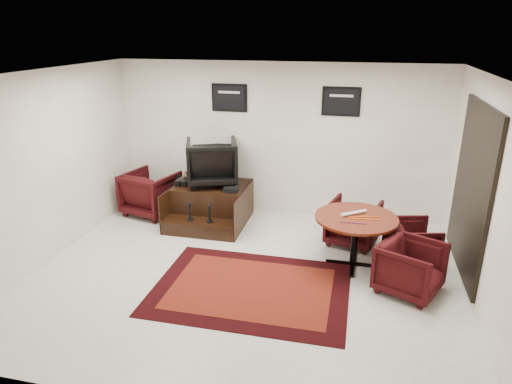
% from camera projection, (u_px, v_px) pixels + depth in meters
% --- Properties ---
extents(ground, '(6.00, 6.00, 0.00)m').
position_uv_depth(ground, '(244.00, 276.00, 6.52)').
color(ground, silver).
rests_on(ground, ground).
extents(room_shell, '(6.02, 5.02, 2.81)m').
position_uv_depth(room_shell, '(276.00, 155.00, 5.94)').
color(room_shell, white).
rests_on(room_shell, ground).
extents(area_rug, '(2.62, 1.96, 0.01)m').
position_uv_depth(area_rug, '(251.00, 288.00, 6.20)').
color(area_rug, black).
rests_on(area_rug, ground).
extents(shine_podium, '(1.32, 1.36, 0.68)m').
position_uv_depth(shine_podium, '(211.00, 205.00, 8.27)').
color(shine_podium, black).
rests_on(shine_podium, ground).
extents(shine_chair, '(1.10, 1.06, 0.90)m').
position_uv_depth(shine_chair, '(212.00, 160.00, 8.12)').
color(shine_chair, black).
rests_on(shine_chair, shine_podium).
extents(shoes_pair, '(0.24, 0.28, 0.10)m').
position_uv_depth(shoes_pair, '(183.00, 182.00, 8.20)').
color(shoes_pair, black).
rests_on(shoes_pair, shine_podium).
extents(polish_kit, '(0.24, 0.17, 0.08)m').
position_uv_depth(polish_kit, '(231.00, 190.00, 7.83)').
color(polish_kit, black).
rests_on(polish_kit, shine_podium).
extents(umbrella_black, '(0.29, 0.11, 0.78)m').
position_uv_depth(umbrella_black, '(167.00, 201.00, 8.24)').
color(umbrella_black, black).
rests_on(umbrella_black, ground).
extents(umbrella_hooked, '(0.32, 0.12, 0.87)m').
position_uv_depth(umbrella_hooked, '(173.00, 194.00, 8.44)').
color(umbrella_hooked, black).
rests_on(umbrella_hooked, ground).
extents(armchair_side, '(1.05, 1.01, 0.90)m').
position_uv_depth(armchair_side, '(151.00, 191.00, 8.58)').
color(armchair_side, black).
rests_on(armchair_side, ground).
extents(meeting_table, '(1.19, 1.19, 0.78)m').
position_uv_depth(meeting_table, '(356.00, 223.00, 6.60)').
color(meeting_table, '#4A170A').
rests_on(meeting_table, ground).
extents(table_chair_back, '(0.92, 0.89, 0.79)m').
position_uv_depth(table_chair_back, '(354.00, 221.00, 7.40)').
color(table_chair_back, black).
rests_on(table_chair_back, ground).
extents(table_chair_window, '(0.79, 0.82, 0.70)m').
position_uv_depth(table_chair_window, '(412.00, 240.00, 6.81)').
color(table_chair_window, black).
rests_on(table_chair_window, ground).
extents(table_chair_corner, '(0.96, 0.99, 0.78)m').
position_uv_depth(table_chair_corner, '(411.00, 266.00, 6.01)').
color(table_chair_corner, black).
rests_on(table_chair_corner, ground).
extents(paper_roll, '(0.37, 0.29, 0.05)m').
position_uv_depth(paper_roll, '(354.00, 213.00, 6.63)').
color(paper_roll, silver).
rests_on(paper_roll, meeting_table).
extents(table_clutter, '(0.57, 0.36, 0.01)m').
position_uv_depth(table_clutter, '(362.00, 219.00, 6.47)').
color(table_clutter, orange).
rests_on(table_clutter, meeting_table).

